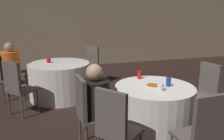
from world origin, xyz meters
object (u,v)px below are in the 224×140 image
object	(u,v)px
table_near	(153,111)
person_orange_shirt	(15,71)
chair_near_south	(203,130)
pizza_plate_near	(153,85)
soda_can_blue	(168,82)
chair_far_west	(7,73)
chair_near_southwest	(115,125)
chair_far_northeast	(90,62)
person_black_shirt	(100,105)
soda_can_red	(139,75)
chair_near_west	(88,108)
chair_far_southwest	(17,84)
chair_near_east	(205,88)
table_far	(60,80)

from	to	relation	value
table_near	person_orange_shirt	world-z (taller)	person_orange_shirt
chair_near_south	pizza_plate_near	xyz separation A→B (m)	(-0.05, 1.00, 0.18)
soda_can_blue	chair_near_south	bearing A→B (deg)	-99.16
pizza_plate_near	chair_far_west	bearing A→B (deg)	135.46
chair_near_southwest	chair_far_northeast	xyz separation A→B (m)	(0.42, 3.28, 0.00)
table_near	person_black_shirt	bearing A→B (deg)	-175.22
soda_can_red	chair_far_northeast	bearing A→B (deg)	97.74
chair_near_west	person_black_shirt	size ratio (longest dim) A/B	0.86
chair_near_southwest	chair_far_northeast	distance (m)	3.31
table_near	chair_far_northeast	world-z (taller)	chair_far_northeast
chair_far_southwest	soda_can_red	distance (m)	2.08
chair_near_east	chair_far_northeast	xyz separation A→B (m)	(-1.33, 2.57, 0.00)
table_near	person_orange_shirt	size ratio (longest dim) A/B	0.93
chair_far_northeast	soda_can_red	size ratio (longest dim) A/B	8.05
chair_far_northeast	person_orange_shirt	xyz separation A→B (m)	(-1.69, -0.54, 0.04)
chair_far_west	chair_far_northeast	world-z (taller)	same
chair_near_west	pizza_plate_near	distance (m)	0.97
chair_near_east	chair_far_northeast	size ratio (longest dim) A/B	1.00
pizza_plate_near	person_orange_shirt	bearing A→B (deg)	133.66
person_orange_shirt	person_black_shirt	bearing A→B (deg)	38.54
table_near	chair_far_west	size ratio (longest dim) A/B	1.14
chair_far_southwest	pizza_plate_near	bearing A→B (deg)	13.07
table_far	soda_can_red	distance (m)	1.99
table_far	chair_far_southwest	size ratio (longest dim) A/B	1.30
chair_near_south	soda_can_blue	distance (m)	0.96
soda_can_blue	chair_far_northeast	bearing A→B (deg)	101.09
table_near	person_black_shirt	world-z (taller)	person_black_shirt
table_far	person_orange_shirt	xyz separation A→B (m)	(-0.89, 0.14, 0.25)
chair_near_southwest	soda_can_red	bearing A→B (deg)	106.77
chair_near_southwest	chair_far_southwest	size ratio (longest dim) A/B	1.00
chair_near_west	soda_can_blue	xyz separation A→B (m)	(1.15, 0.02, 0.23)
person_orange_shirt	soda_can_blue	xyz separation A→B (m)	(2.23, -2.21, 0.19)
chair_near_west	person_orange_shirt	xyz separation A→B (m)	(-1.08, 2.23, 0.04)
chair_near_west	chair_near_southwest	world-z (taller)	same
person_orange_shirt	soda_can_red	distance (m)	2.66
chair_near_southwest	chair_far_west	distance (m)	3.11
table_near	soda_can_blue	distance (m)	0.47
soda_can_red	chair_near_west	bearing A→B (deg)	-151.91
pizza_plate_near	chair_near_west	bearing A→B (deg)	-174.07
chair_near_south	person_orange_shirt	distance (m)	3.76
chair_near_southwest	chair_near_south	xyz separation A→B (m)	(0.81, -0.38, 0.00)
chair_near_west	person_orange_shirt	world-z (taller)	person_orange_shirt
chair_near_southwest	pizza_plate_near	size ratio (longest dim) A/B	4.75
chair_near_east	person_black_shirt	bearing A→B (deg)	88.96
chair_far_northeast	chair_near_southwest	bearing A→B (deg)	132.40
chair_near_east	soda_can_red	bearing A→B (deg)	66.99
chair_far_southwest	person_black_shirt	distance (m)	1.75
chair_far_west	chair_near_southwest	bearing A→B (deg)	36.64
chair_near_east	person_black_shirt	world-z (taller)	person_black_shirt
table_far	chair_near_east	bearing A→B (deg)	-41.34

